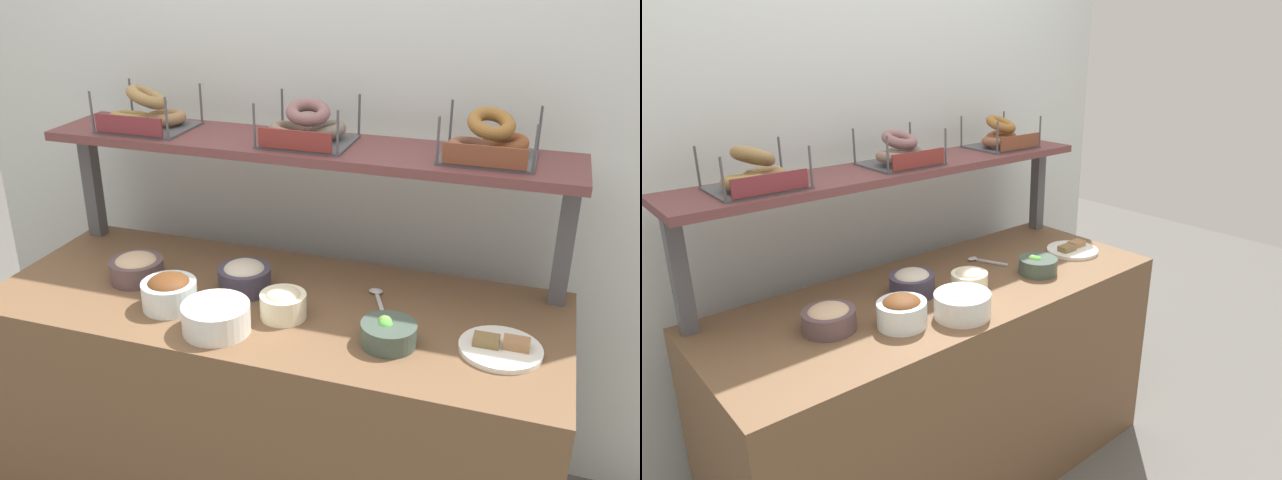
# 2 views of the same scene
# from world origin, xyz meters

# --- Properties ---
(back_wall) EXTENTS (2.97, 0.06, 2.40)m
(back_wall) POSITION_xyz_m (0.00, 0.55, 1.20)
(back_wall) COLOR silver
(back_wall) RESTS_ON ground_plane
(deli_counter) EXTENTS (1.77, 0.70, 0.85)m
(deli_counter) POSITION_xyz_m (0.00, 0.00, 0.42)
(deli_counter) COLOR brown
(deli_counter) RESTS_ON ground_plane
(shelf_riser_left) EXTENTS (0.05, 0.05, 0.40)m
(shelf_riser_left) POSITION_xyz_m (-0.82, 0.27, 1.05)
(shelf_riser_left) COLOR #4C4C51
(shelf_riser_left) RESTS_ON deli_counter
(shelf_riser_right) EXTENTS (0.05, 0.05, 0.40)m
(shelf_riser_right) POSITION_xyz_m (0.82, 0.27, 1.05)
(shelf_riser_right) COLOR #4C4C51
(shelf_riser_right) RESTS_ON deli_counter
(upper_shelf) EXTENTS (1.73, 0.32, 0.03)m
(upper_shelf) POSITION_xyz_m (0.00, 0.27, 1.26)
(upper_shelf) COLOR brown
(upper_shelf) RESTS_ON shelf_riser_left
(bowl_potato_salad) EXTENTS (0.14, 0.14, 0.09)m
(bowl_potato_salad) POSITION_xyz_m (0.07, -0.08, 0.90)
(bowl_potato_salad) COLOR #F0EAC7
(bowl_potato_salad) RESTS_ON deli_counter
(bowl_hummus) EXTENTS (0.17, 0.17, 0.09)m
(bowl_hummus) POSITION_xyz_m (-0.48, -0.01, 0.89)
(bowl_hummus) COLOR #584347
(bowl_hummus) RESTS_ON deli_counter
(bowl_cream_cheese) EXTENTS (0.19, 0.19, 0.11)m
(bowl_cream_cheese) POSITION_xyz_m (-0.09, -0.22, 0.90)
(bowl_cream_cheese) COLOR silver
(bowl_cream_cheese) RESTS_ON deli_counter
(bowl_veggie_mix) EXTENTS (0.16, 0.16, 0.08)m
(bowl_veggie_mix) POSITION_xyz_m (0.39, -0.13, 0.88)
(bowl_veggie_mix) COLOR #415247
(bowl_veggie_mix) RESTS_ON deli_counter
(bowl_chocolate_spread) EXTENTS (0.17, 0.17, 0.11)m
(bowl_chocolate_spread) POSITION_xyz_m (-0.28, -0.14, 0.90)
(bowl_chocolate_spread) COLOR white
(bowl_chocolate_spread) RESTS_ON deli_counter
(bowl_tuna_salad) EXTENTS (0.17, 0.17, 0.10)m
(bowl_tuna_salad) POSITION_xyz_m (-0.11, 0.03, 0.90)
(bowl_tuna_salad) COLOR #3A3548
(bowl_tuna_salad) RESTS_ON deli_counter
(serving_plate_white) EXTENTS (0.22, 0.22, 0.04)m
(serving_plate_white) POSITION_xyz_m (0.69, -0.07, 0.86)
(serving_plate_white) COLOR white
(serving_plate_white) RESTS_ON deli_counter
(serving_spoon_near_plate) EXTENTS (0.09, 0.17, 0.01)m
(serving_spoon_near_plate) POSITION_xyz_m (0.30, 0.11, 0.86)
(serving_spoon_near_plate) COLOR #B7B7BC
(serving_spoon_near_plate) RESTS_ON deli_counter
(bagel_basket_everything) EXTENTS (0.29, 0.26, 0.15)m
(bagel_basket_everything) POSITION_xyz_m (-0.56, 0.26, 1.33)
(bagel_basket_everything) COLOR #4C4C51
(bagel_basket_everything) RESTS_ON upper_shelf
(bagel_basket_poppy) EXTENTS (0.28, 0.24, 0.14)m
(bagel_basket_poppy) POSITION_xyz_m (0.02, 0.27, 1.33)
(bagel_basket_poppy) COLOR #4C4C51
(bagel_basket_poppy) RESTS_ON upper_shelf
(bagel_basket_cinnamon_raisin) EXTENTS (0.28, 0.26, 0.15)m
(bagel_basket_cinnamon_raisin) POSITION_xyz_m (0.57, 0.28, 1.33)
(bagel_basket_cinnamon_raisin) COLOR #4C4C51
(bagel_basket_cinnamon_raisin) RESTS_ON upper_shelf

